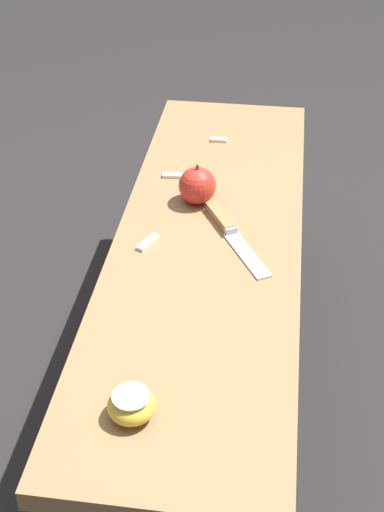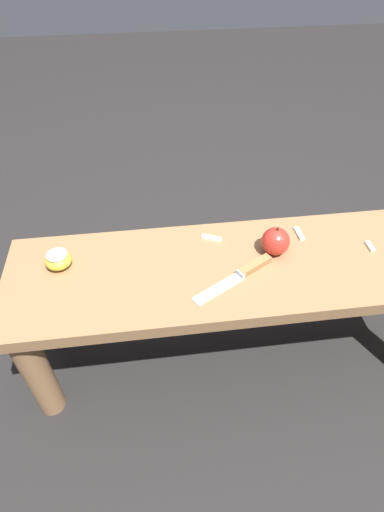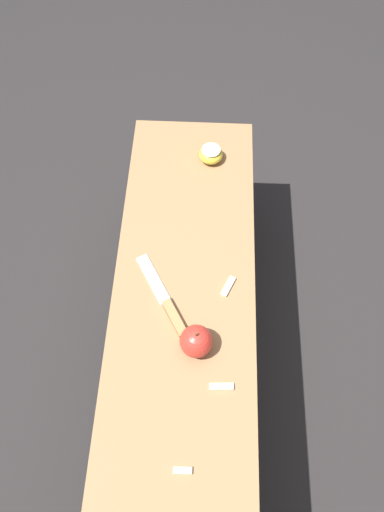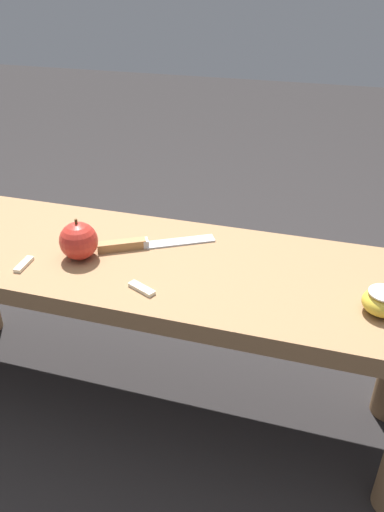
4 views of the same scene
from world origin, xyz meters
TOP-DOWN VIEW (x-y plane):
  - ground_plane at (0.00, 0.00)m, footprint 8.00×8.00m
  - wooden_bench at (0.00, 0.00)m, footprint 1.29×0.38m
  - knife at (0.02, -0.04)m, footprint 0.24×0.16m
  - apple_whole at (0.13, 0.04)m, footprint 0.08×0.08m
  - apple_cut at (-0.49, 0.06)m, footprint 0.07×0.07m
  - apple_slice_near_knife at (-0.04, 0.12)m, footprint 0.06×0.04m
  - apple_slice_center at (0.23, 0.11)m, footprint 0.02×0.06m
  - apple_slice_near_bowl at (0.42, 0.02)m, footprint 0.02×0.04m

SIDE VIEW (x-z plane):
  - ground_plane at x=0.00m, z-range 0.00..0.00m
  - wooden_bench at x=0.00m, z-range 0.12..0.56m
  - apple_slice_near_knife at x=-0.04m, z-range 0.43..0.44m
  - apple_slice_center at x=0.23m, z-range 0.43..0.44m
  - apple_slice_near_bowl at x=0.42m, z-range 0.43..0.44m
  - knife at x=0.02m, z-range 0.43..0.45m
  - apple_cut at x=-0.49m, z-range 0.43..0.48m
  - apple_whole at x=0.13m, z-range 0.43..0.52m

